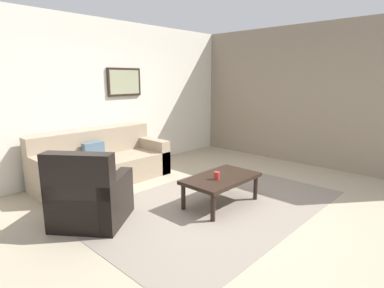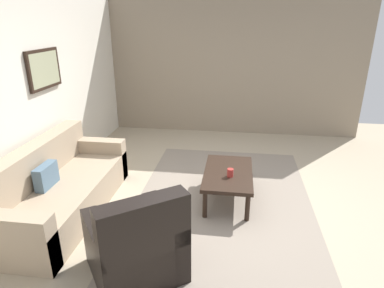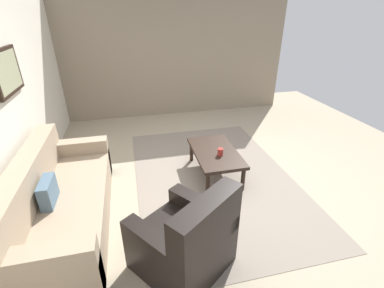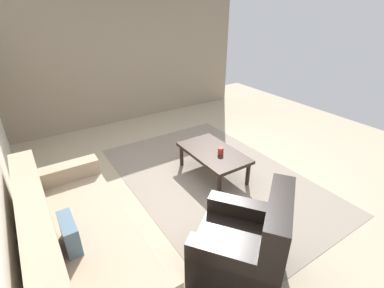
{
  "view_description": "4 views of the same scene",
  "coord_description": "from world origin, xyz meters",
  "px_view_note": "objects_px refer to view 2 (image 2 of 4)",
  "views": [
    {
      "loc": [
        -3.19,
        -2.58,
        1.76
      ],
      "look_at": [
        0.06,
        0.49,
        0.8
      ],
      "focal_mm": 28.95,
      "sensor_mm": 36.0,
      "label": 1
    },
    {
      "loc": [
        -3.91,
        -0.12,
        2.34
      ],
      "look_at": [
        0.13,
        0.45,
        0.77
      ],
      "focal_mm": 30.8,
      "sensor_mm": 36.0,
      "label": 2
    },
    {
      "loc": [
        -3.32,
        1.13,
        2.36
      ],
      "look_at": [
        -0.13,
        0.37,
        0.69
      ],
      "focal_mm": 25.22,
      "sensor_mm": 36.0,
      "label": 3
    },
    {
      "loc": [
        -2.77,
        2.2,
        2.4
      ],
      "look_at": [
        0.09,
        0.33,
        0.63
      ],
      "focal_mm": 26.04,
      "sensor_mm": 36.0,
      "label": 4
    }
  ],
  "objects_px": {
    "armchair_leather": "(137,249)",
    "cup": "(230,173)",
    "coffee_table": "(228,175)",
    "couch_main": "(55,191)",
    "framed_artwork": "(44,69)"
  },
  "relations": [
    {
      "from": "couch_main",
      "to": "cup",
      "type": "relative_size",
      "value": 21.13
    },
    {
      "from": "couch_main",
      "to": "coffee_table",
      "type": "distance_m",
      "value": 2.23
    },
    {
      "from": "couch_main",
      "to": "framed_artwork",
      "type": "xyz_separation_m",
      "value": [
        0.85,
        0.42,
        1.38
      ]
    },
    {
      "from": "coffee_table",
      "to": "framed_artwork",
      "type": "bearing_deg",
      "value": 84.93
    },
    {
      "from": "couch_main",
      "to": "framed_artwork",
      "type": "bearing_deg",
      "value": 26.18
    },
    {
      "from": "coffee_table",
      "to": "framed_artwork",
      "type": "relative_size",
      "value": 1.5
    },
    {
      "from": "couch_main",
      "to": "framed_artwork",
      "type": "relative_size",
      "value": 3.06
    },
    {
      "from": "cup",
      "to": "coffee_table",
      "type": "bearing_deg",
      "value": 12.24
    },
    {
      "from": "coffee_table",
      "to": "couch_main",
      "type": "bearing_deg",
      "value": 106.16
    },
    {
      "from": "armchair_leather",
      "to": "coffee_table",
      "type": "height_order",
      "value": "armchair_leather"
    },
    {
      "from": "armchair_leather",
      "to": "cup",
      "type": "height_order",
      "value": "armchair_leather"
    },
    {
      "from": "coffee_table",
      "to": "cup",
      "type": "relative_size",
      "value": 10.38
    },
    {
      "from": "armchair_leather",
      "to": "framed_artwork",
      "type": "relative_size",
      "value": 1.53
    },
    {
      "from": "couch_main",
      "to": "coffee_table",
      "type": "xyz_separation_m",
      "value": [
        0.62,
        -2.14,
        0.06
      ]
    },
    {
      "from": "cup",
      "to": "armchair_leather",
      "type": "bearing_deg",
      "value": 150.51
    }
  ]
}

